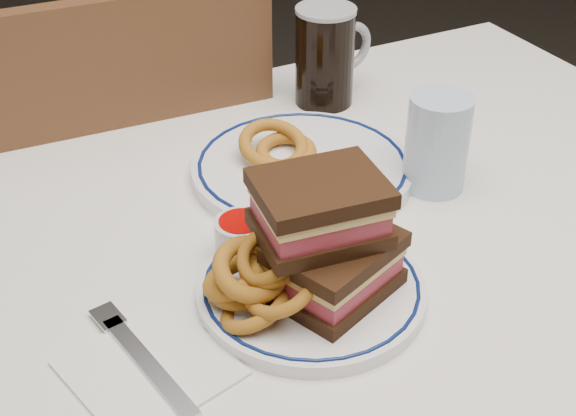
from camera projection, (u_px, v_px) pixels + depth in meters
name	position (u px, v px, depth m)	size (l,w,h in m)	color
dining_table	(306.00, 287.00, 1.05)	(1.27, 0.87, 0.75)	silver
chair_far	(133.00, 208.00, 1.44)	(0.46, 0.46, 0.94)	#4B2C18
main_plate	(311.00, 289.00, 0.87)	(0.25, 0.25, 0.02)	white
reuben_sandwich	(327.00, 238.00, 0.83)	(0.16, 0.15, 0.13)	black
onion_rings_main	(256.00, 279.00, 0.82)	(0.11, 0.12, 0.11)	brown
ketchup_ramekin	(241.00, 232.00, 0.91)	(0.06, 0.06, 0.04)	silver
beer_mug	(326.00, 55.00, 1.23)	(0.14, 0.09, 0.15)	black
water_glass	(437.00, 143.00, 1.03)	(0.08, 0.08, 0.13)	#A3B9D2
far_plate	(302.00, 168.00, 1.08)	(0.30, 0.30, 0.02)	white
onion_rings_far	(279.00, 148.00, 1.08)	(0.11, 0.10, 0.05)	brown
napkin_fork	(148.00, 366.00, 0.79)	(0.17, 0.20, 0.01)	silver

